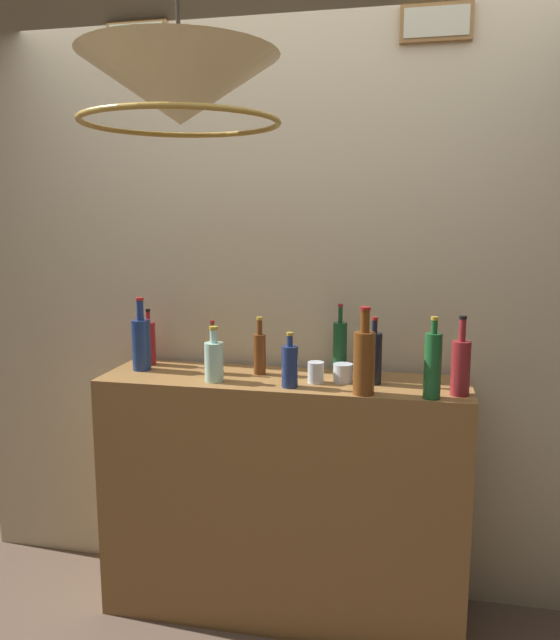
% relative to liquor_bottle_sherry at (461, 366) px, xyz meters
% --- Properties ---
extents(panelled_rear_partition, '(3.11, 0.15, 2.88)m').
position_rel_liquor_bottle_sherry_xyz_m(panelled_rear_partition, '(-0.69, 0.37, 0.38)').
color(panelled_rear_partition, beige).
rests_on(panelled_rear_partition, ground).
extents(bar_shelf_unit, '(1.49, 0.40, 1.03)m').
position_rel_liquor_bottle_sherry_xyz_m(bar_shelf_unit, '(-0.69, 0.09, -0.63)').
color(bar_shelf_unit, olive).
rests_on(bar_shelf_unit, ground).
extents(liquor_bottle_sherry, '(0.07, 0.07, 0.30)m').
position_rel_liquor_bottle_sherry_xyz_m(liquor_bottle_sherry, '(0.00, 0.00, 0.00)').
color(liquor_bottle_sherry, maroon).
rests_on(liquor_bottle_sherry, bar_shelf_unit).
extents(liquor_bottle_vermouth, '(0.06, 0.06, 0.27)m').
position_rel_liquor_bottle_sherry_xyz_m(liquor_bottle_vermouth, '(-0.32, 0.09, -0.00)').
color(liquor_bottle_vermouth, black).
rests_on(liquor_bottle_vermouth, bar_shelf_unit).
extents(liquor_bottle_port, '(0.06, 0.06, 0.21)m').
position_rel_liquor_bottle_sherry_xyz_m(liquor_bottle_port, '(-0.63, -0.02, -0.02)').
color(liquor_bottle_port, navy).
rests_on(liquor_bottle_port, bar_shelf_unit).
extents(liquor_bottle_tequila, '(0.08, 0.08, 0.22)m').
position_rel_liquor_bottle_sherry_xyz_m(liquor_bottle_tequila, '(-0.95, -0.00, -0.02)').
color(liquor_bottle_tequila, '#ABD9C6').
rests_on(liquor_bottle_tequila, bar_shelf_unit).
extents(liquor_bottle_brandy, '(0.06, 0.06, 0.30)m').
position_rel_liquor_bottle_sherry_xyz_m(liquor_bottle_brandy, '(-0.10, -0.06, 0.02)').
color(liquor_bottle_brandy, '#1A5827').
rests_on(liquor_bottle_brandy, bar_shelf_unit).
extents(liquor_bottle_whiskey, '(0.08, 0.08, 0.31)m').
position_rel_liquor_bottle_sherry_xyz_m(liquor_bottle_whiskey, '(-1.31, 0.11, 0.01)').
color(liquor_bottle_whiskey, navy).
rests_on(liquor_bottle_whiskey, bar_shelf_unit).
extents(liquor_bottle_scotch, '(0.08, 0.08, 0.33)m').
position_rel_liquor_bottle_sherry_xyz_m(liquor_bottle_scotch, '(-0.35, -0.06, 0.02)').
color(liquor_bottle_scotch, brown).
rests_on(liquor_bottle_scotch, bar_shelf_unit).
extents(liquor_bottle_mezcal, '(0.05, 0.05, 0.24)m').
position_rel_liquor_bottle_sherry_xyz_m(liquor_bottle_mezcal, '(-0.80, 0.15, -0.02)').
color(liquor_bottle_mezcal, brown).
rests_on(liquor_bottle_mezcal, bar_shelf_unit).
extents(liquor_bottle_bourbon, '(0.06, 0.06, 0.25)m').
position_rel_liquor_bottle_sherry_xyz_m(liquor_bottle_bourbon, '(-1.32, 0.21, -0.01)').
color(liquor_bottle_bourbon, maroon).
rests_on(liquor_bottle_bourbon, bar_shelf_unit).
extents(liquor_bottle_gin, '(0.05, 0.05, 0.23)m').
position_rel_liquor_bottle_sherry_xyz_m(liquor_bottle_gin, '(-0.99, 0.12, -0.03)').
color(liquor_bottle_gin, '#573714').
rests_on(liquor_bottle_gin, bar_shelf_unit).
extents(liquor_bottle_amaro, '(0.06, 0.06, 0.30)m').
position_rel_liquor_bottle_sherry_xyz_m(liquor_bottle_amaro, '(-0.47, 0.21, 0.00)').
color(liquor_bottle_amaro, '#184B27').
rests_on(liquor_bottle_amaro, bar_shelf_unit).
extents(glass_tumbler_rocks, '(0.07, 0.07, 0.08)m').
position_rel_liquor_bottle_sherry_xyz_m(glass_tumbler_rocks, '(-0.55, 0.06, -0.07)').
color(glass_tumbler_rocks, silver).
rests_on(glass_tumbler_rocks, bar_shelf_unit).
extents(glass_tumbler_highball, '(0.08, 0.08, 0.07)m').
position_rel_liquor_bottle_sherry_xyz_m(glass_tumbler_highball, '(-0.44, 0.09, -0.07)').
color(glass_tumbler_highball, silver).
rests_on(glass_tumbler_highball, bar_shelf_unit).
extents(pendant_lamp, '(0.55, 0.55, 0.49)m').
position_rel_liquor_bottle_sherry_xyz_m(pendant_lamp, '(-0.81, -0.66, 0.87)').
color(pendant_lamp, beige).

